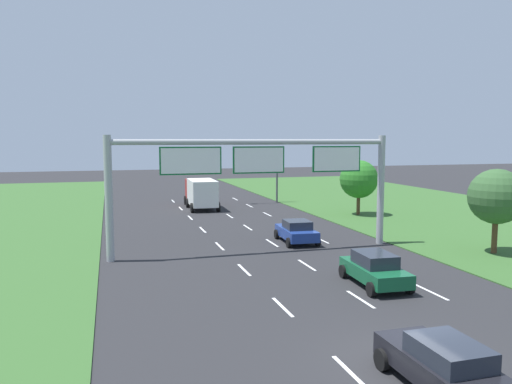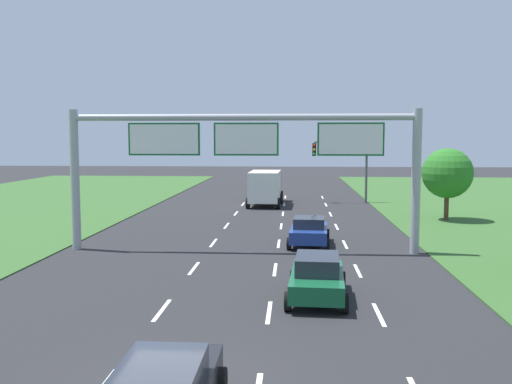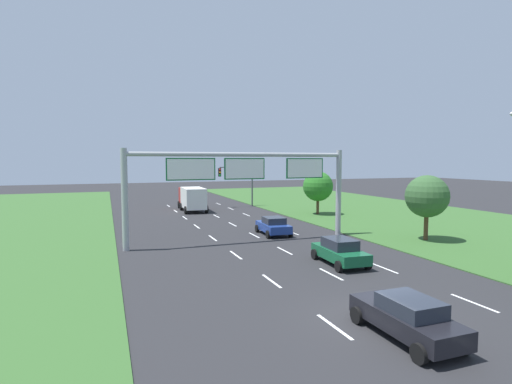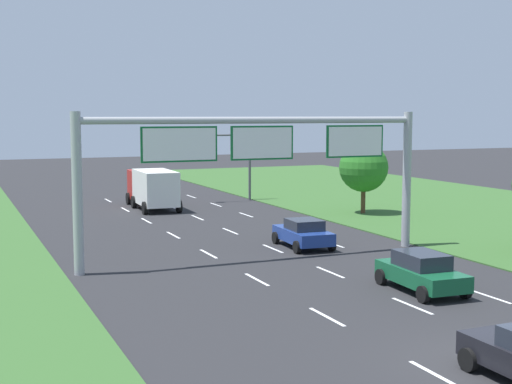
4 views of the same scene
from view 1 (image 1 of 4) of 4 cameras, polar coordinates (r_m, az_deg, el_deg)
The scene contains 12 objects.
ground_plane at distance 16.44m, azimuth 16.58°, elevation -18.50°, with size 200.00×200.00×0.00m, color #262628.
lane_dashes_inner_left at distance 26.22m, azimuth -1.36°, elevation -8.88°, with size 0.14×62.40×0.01m.
lane_dashes_inner_right at distance 27.31m, azimuth 5.82°, elevation -8.30°, with size 0.14×62.40×0.01m.
lane_dashes_slip at distance 28.78m, azimuth 12.35°, elevation -7.66°, with size 0.14×62.40×0.01m.
car_near_red at distance 32.89m, azimuth 4.66°, elevation -4.49°, with size 2.33×4.08×1.48m.
car_lead_silver at distance 24.01m, azimuth 13.41°, elevation -8.54°, with size 2.25×4.22×1.53m.
car_mid_lane at distance 14.91m, azimuth 20.74°, elevation -18.10°, with size 1.98×4.33×1.49m.
box_truck at distance 49.17m, azimuth -6.33°, elevation -0.01°, with size 2.84×7.19×2.87m.
sign_gantry at distance 29.61m, azimuth 0.17°, elevation 2.58°, with size 17.24×0.44×7.00m.
traffic_light_mast at distance 52.51m, azimuth 0.42°, elevation 2.91°, with size 4.76×0.49×5.60m.
roadside_tree_mid at distance 32.34m, azimuth 25.79°, elevation -0.49°, with size 3.24×3.24×5.05m.
roadside_tree_far at distance 45.11m, azimuth 11.67°, elevation 1.44°, with size 3.38×3.38×4.92m.
Camera 1 is at (-8.31, -12.47, 6.77)m, focal length 35.00 mm.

